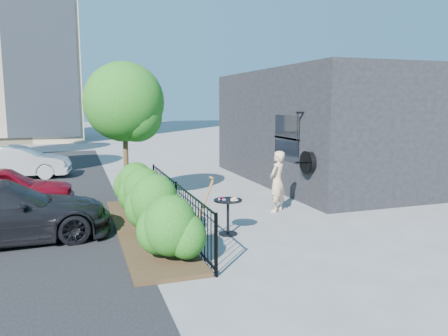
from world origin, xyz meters
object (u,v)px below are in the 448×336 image
object	(u,v)px
car_red	(1,189)
woman	(277,181)
cafe_table	(228,210)
patio_tree	(127,107)
car_silver	(18,162)
shovel	(201,214)

from	to	relation	value
car_red	woman	bearing A→B (deg)	-113.07
cafe_table	car_red	world-z (taller)	car_red
woman	car_red	size ratio (longest dim) A/B	0.44
patio_tree	car_silver	xyz separation A→B (m)	(-3.51, 5.90, -2.14)
shovel	car_red	world-z (taller)	shovel
cafe_table	patio_tree	bearing A→B (deg)	115.51
woman	patio_tree	bearing A→B (deg)	-68.19
patio_tree	car_silver	size ratio (longest dim) A/B	1.04
cafe_table	car_silver	size ratio (longest dim) A/B	0.22
woman	cafe_table	bearing A→B (deg)	-0.27
patio_tree	woman	xyz separation A→B (m)	(3.63, -2.04, -1.95)
car_red	shovel	bearing A→B (deg)	-139.45
cafe_table	woman	size ratio (longest dim) A/B	0.52
cafe_table	shovel	xyz separation A→B (m)	(-0.73, -0.40, 0.08)
car_silver	shovel	bearing A→B (deg)	-148.73
patio_tree	car_silver	world-z (taller)	patio_tree
woman	shovel	bearing A→B (deg)	-2.66
woman	car_red	xyz separation A→B (m)	(-6.94, 2.22, -0.19)
patio_tree	car_red	xyz separation A→B (m)	(-3.31, 0.18, -2.14)
car_red	car_silver	size ratio (longest dim) A/B	0.97
woman	car_silver	size ratio (longest dim) A/B	0.43
cafe_table	car_silver	world-z (taller)	car_silver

